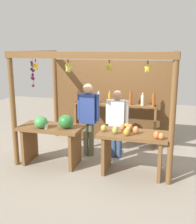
{
  "coord_description": "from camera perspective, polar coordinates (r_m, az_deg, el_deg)",
  "views": [
    {
      "loc": [
        1.46,
        -5.38,
        2.28
      ],
      "look_at": [
        0.0,
        -0.19,
        1.0
      ],
      "focal_mm": 43.24,
      "sensor_mm": 36.0,
      "label": 1
    }
  ],
  "objects": [
    {
      "name": "ground_plane",
      "position": [
        6.03,
        0.5,
        -8.9
      ],
      "size": [
        12.0,
        12.0,
        0.0
      ],
      "primitive_type": "plane",
      "color": "gray",
      "rests_on": "ground"
    },
    {
      "name": "market_stall",
      "position": [
        6.07,
        1.52,
        4.17
      ],
      "size": [
        3.08,
        2.04,
        2.23
      ],
      "color": "brown",
      "rests_on": "ground"
    },
    {
      "name": "fruit_counter_left",
      "position": [
        5.39,
        -9.59,
        -4.43
      ],
      "size": [
        1.24,
        0.66,
        1.05
      ],
      "color": "brown",
      "rests_on": "ground"
    },
    {
      "name": "fruit_counter_right",
      "position": [
        5.0,
        7.3,
        -6.57
      ],
      "size": [
        1.24,
        0.64,
        0.93
      ],
      "color": "brown",
      "rests_on": "ground"
    },
    {
      "name": "bottle_shelf_unit",
      "position": [
        6.41,
        3.57,
        0.1
      ],
      "size": [
        1.97,
        0.22,
        1.35
      ],
      "color": "brown",
      "rests_on": "ground"
    },
    {
      "name": "vendor_man",
      "position": [
        5.68,
        -2.06,
        -0.33
      ],
      "size": [
        0.48,
        0.21,
        1.57
      ],
      "rotation": [
        0.0,
        0.0,
        -0.1
      ],
      "color": "#575C41",
      "rests_on": "ground"
    },
    {
      "name": "vendor_woman",
      "position": [
        5.61,
        4.04,
        -1.43
      ],
      "size": [
        0.48,
        0.2,
        1.45
      ],
      "rotation": [
        0.0,
        0.0,
        0.02
      ],
      "color": "#354E76",
      "rests_on": "ground"
    }
  ]
}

